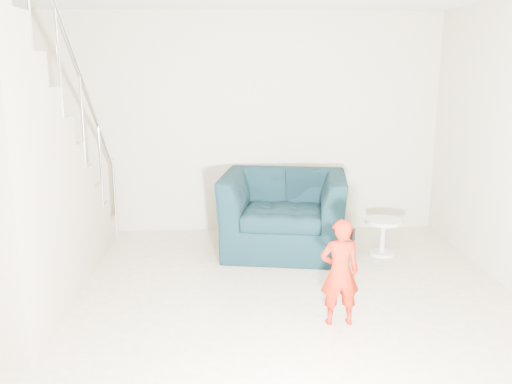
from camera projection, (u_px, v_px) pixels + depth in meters
floor at (245, 330)px, 4.32m from camera, size 5.50×5.50×0.00m
back_wall at (237, 124)px, 6.68m from camera, size 5.00×0.00×5.00m
front_wall at (278, 358)px, 1.34m from camera, size 5.00×0.00×5.00m
armchair at (284, 212)px, 6.11m from camera, size 1.54×1.40×0.88m
toddler at (340, 272)px, 4.33m from camera, size 0.33×0.22×0.88m
side_table at (383, 231)px, 5.99m from camera, size 0.40×0.40×0.40m
staircase at (4, 201)px, 4.54m from camera, size 1.02×3.03×3.62m
cushion at (302, 185)px, 6.39m from camera, size 0.40×0.19×0.40m
throw at (228, 204)px, 6.04m from camera, size 0.05×0.46×0.52m
phone at (353, 234)px, 4.24m from camera, size 0.03×0.05×0.10m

